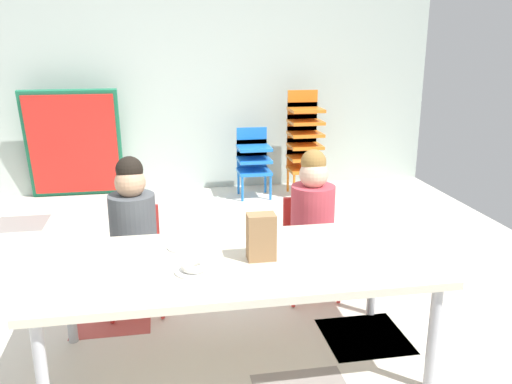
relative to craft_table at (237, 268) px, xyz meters
name	(u,v)px	position (x,y,z in m)	size (l,w,h in m)	color
ground_plane	(192,312)	(-0.19, 0.57, -0.52)	(5.45, 5.44, 0.02)	silver
back_wall	(170,69)	(-0.20, 3.29, 0.73)	(5.45, 0.10, 2.48)	#B2C1B7
craft_table	(237,268)	(0.00, 0.00, 0.00)	(1.82, 0.82, 0.55)	beige
seated_child_near_camera	(133,221)	(-0.50, 0.64, 0.04)	(0.32, 0.31, 0.92)	red
seated_child_middle_seat	(312,211)	(0.55, 0.64, 0.04)	(0.32, 0.32, 0.92)	red
kid_chair_blue_stack	(253,157)	(0.58, 2.86, -0.11)	(0.32, 0.30, 0.68)	blue
kid_chair_orange_stack	(304,138)	(1.10, 2.86, 0.07)	(0.32, 0.30, 1.04)	orange
folded_activity_table	(74,145)	(-1.15, 3.09, 0.03)	(0.90, 0.29, 1.09)	#19724C
paper_bag_brown	(261,237)	(0.11, -0.01, 0.15)	(0.13, 0.09, 0.22)	#9E754C
paper_plate_near_edge	(195,271)	(-0.20, -0.10, 0.05)	(0.18, 0.18, 0.01)	white
paper_plate_center_table	(186,246)	(-0.23, 0.20, 0.05)	(0.18, 0.18, 0.01)	white
donut_powdered_on_plate	(195,266)	(-0.20, -0.10, 0.07)	(0.12, 0.12, 0.03)	white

